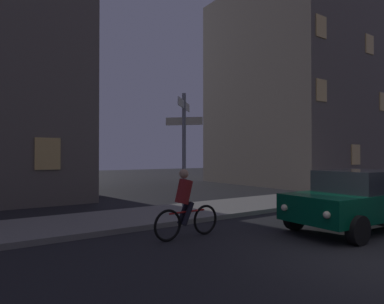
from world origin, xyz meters
name	(u,v)px	position (x,y,z in m)	size (l,w,h in m)	color
sidewalk_kerb	(197,211)	(0.00, 6.11, 0.07)	(40.00, 2.81, 0.14)	gray
signpost	(184,142)	(-0.93, 5.48, 2.33)	(1.13, 1.13, 3.69)	gray
car_far_oncoming	(356,198)	(1.96, 1.72, 0.81)	(4.00, 2.03, 1.53)	#05472D
cyclist	(186,206)	(-2.17, 3.48, 0.75)	(1.82, 0.35, 1.61)	black
building_right_block	(290,90)	(12.71, 12.60, 6.70)	(8.38, 9.74, 13.41)	#6B6056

